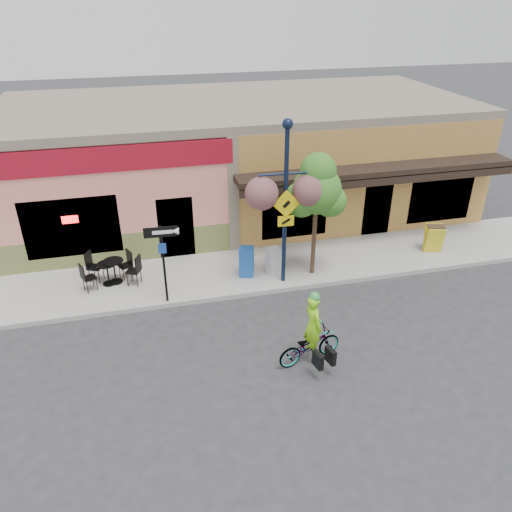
{
  "coord_description": "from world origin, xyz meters",
  "views": [
    {
      "loc": [
        -4.03,
        -12.04,
        8.41
      ],
      "look_at": [
        -0.93,
        0.5,
        1.4
      ],
      "focal_mm": 35.0,
      "sensor_mm": 36.0,
      "label": 1
    }
  ],
  "objects": [
    {
      "name": "building",
      "position": [
        0.0,
        7.5,
        2.25
      ],
      "size": [
        18.2,
        8.2,
        4.5
      ],
      "primitive_type": null,
      "color": "#EB8474",
      "rests_on": "ground"
    },
    {
      "name": "sandwich_board",
      "position": [
        5.69,
        1.45,
        0.64
      ],
      "size": [
        0.69,
        0.59,
        0.98
      ],
      "primitive_type": null,
      "rotation": [
        0.0,
        0.0,
        -0.31
      ],
      "color": "yellow",
      "rests_on": "sidewalk"
    },
    {
      "name": "one_way_sign",
      "position": [
        -3.62,
        0.66,
        1.37
      ],
      "size": [
        0.95,
        0.26,
        2.45
      ],
      "primitive_type": null,
      "rotation": [
        0.0,
        0.0,
        -0.06
      ],
      "color": "black",
      "rests_on": "sidewalk"
    },
    {
      "name": "curb",
      "position": [
        0.0,
        0.55,
        0.07
      ],
      "size": [
        24.0,
        0.12,
        0.15
      ],
      "primitive_type": "cube",
      "color": "#A8A59E",
      "rests_on": "ground"
    },
    {
      "name": "bicycle",
      "position": [
        -0.34,
        -2.73,
        0.46
      ],
      "size": [
        1.83,
        0.97,
        0.91
      ],
      "primitive_type": "imported",
      "rotation": [
        0.0,
        0.0,
        1.79
      ],
      "color": "maroon",
      "rests_on": "ground"
    },
    {
      "name": "lamp_post",
      "position": [
        0.07,
        0.96,
        2.71
      ],
      "size": [
        1.67,
        0.74,
        5.13
      ],
      "primitive_type": null,
      "rotation": [
        0.0,
        0.0,
        -0.05
      ],
      "color": "#101B33",
      "rests_on": "sidewalk"
    },
    {
      "name": "cyclist_rider",
      "position": [
        -0.29,
        -2.73,
        0.83
      ],
      "size": [
        0.52,
        0.68,
        1.67
      ],
      "primitive_type": "imported",
      "rotation": [
        0.0,
        0.0,
        1.79
      ],
      "color": "#8AE317",
      "rests_on": "ground"
    },
    {
      "name": "cafe_set_right",
      "position": [
        -5.1,
        2.12,
        0.66
      ],
      "size": [
        1.89,
        1.46,
        1.01
      ],
      "primitive_type": null,
      "rotation": [
        0.0,
        0.0,
        -0.42
      ],
      "color": "black",
      "rests_on": "sidewalk"
    },
    {
      "name": "newspaper_box_blue",
      "position": [
        -0.99,
        1.55,
        0.65
      ],
      "size": [
        0.55,
        0.52,
        0.99
      ],
      "primitive_type": null,
      "rotation": [
        0.0,
        0.0,
        -0.33
      ],
      "color": "#1B4DA6",
      "rests_on": "sidewalk"
    },
    {
      "name": "sidewalk",
      "position": [
        0.0,
        2.0,
        0.07
      ],
      "size": [
        24.0,
        3.0,
        0.15
      ],
      "primitive_type": "cube",
      "color": "#9E9B93",
      "rests_on": "ground"
    },
    {
      "name": "newspaper_box_grey",
      "position": [
        -0.09,
        1.5,
        0.59
      ],
      "size": [
        0.51,
        0.48,
        0.88
      ],
      "primitive_type": null,
      "rotation": [
        0.0,
        0.0,
        0.32
      ],
      "color": "silver",
      "rests_on": "sidewalk"
    },
    {
      "name": "ground",
      "position": [
        0.0,
        0.0,
        0.0
      ],
      "size": [
        90.0,
        90.0,
        0.0
      ],
      "primitive_type": "plane",
      "color": "#2D2D30",
      "rests_on": "ground"
    },
    {
      "name": "cafe_set_left",
      "position": [
        -5.31,
        2.06,
        0.62
      ],
      "size": [
        1.77,
        1.39,
        0.95
      ],
      "primitive_type": null,
      "rotation": [
        0.0,
        0.0,
        0.44
      ],
      "color": "black",
      "rests_on": "sidewalk"
    },
    {
      "name": "street_tree",
      "position": [
        1.13,
        1.2,
        2.18
      ],
      "size": [
        1.67,
        1.67,
        4.06
      ],
      "primitive_type": null,
      "rotation": [
        0.0,
        0.0,
        0.05
      ],
      "color": "#3D7A26",
      "rests_on": "sidewalk"
    }
  ]
}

